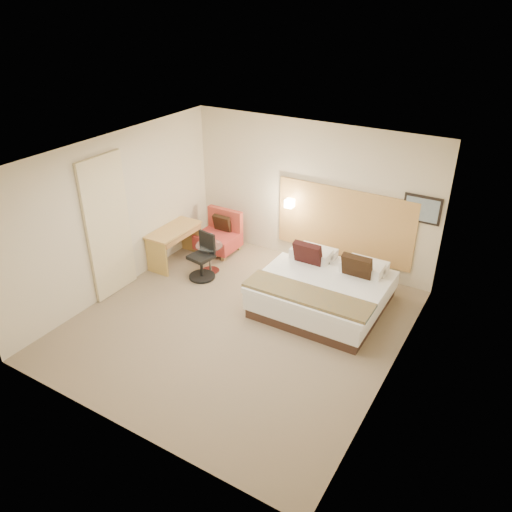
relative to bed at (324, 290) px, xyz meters
The scene contains 20 objects.
floor 1.52m from the bed, 129.42° to the right, with size 4.80×5.00×0.02m, color #806D56.
ceiling 2.82m from the bed, 129.42° to the right, with size 4.80×5.00×0.02m, color silver.
wall_back 1.95m from the bed, 124.60° to the left, with size 4.80×0.02×2.70m, color beige.
wall_front 3.91m from the bed, 104.44° to the right, with size 4.80×0.02×2.70m, color beige.
wall_left 3.69m from the bed, 161.13° to the right, with size 0.02×5.00×2.70m, color beige.
wall_right 2.13m from the bed, 37.95° to the right, with size 0.02×5.00×2.70m, color beige.
headboard_panel 1.49m from the bed, 100.33° to the left, with size 2.60×0.04×1.30m, color #BC8949.
art_frame 2.08m from the bed, 51.06° to the left, with size 0.62×0.03×0.47m, color black.
art_canvas 2.07m from the bed, 50.64° to the left, with size 0.54×0.01×0.39m, color slate.
lamp_arm 2.00m from the bed, 135.37° to the left, with size 0.02×0.02×0.12m, color silver.
lamp_shade 1.96m from the bed, 136.75° to the left, with size 0.15×0.15×0.15m, color #FBE9C3.
curtain 3.70m from the bed, 157.09° to the right, with size 0.06×0.90×2.42m, color beige.
bottle_a 2.38m from the bed, behind, with size 0.06×0.06×0.20m, color #86B3CF.
bottle_b 2.31m from the bed, behind, with size 0.06×0.06×0.20m, color #7898BA.
menu_folder 2.25m from the bed, behind, with size 0.13×0.05×0.22m, color #331C15.
bed is the anchor object (origin of this frame).
lounge_chair 2.74m from the bed, 163.08° to the left, with size 0.78×0.68×0.82m.
side_table 2.29m from the bed, behind, with size 0.51×0.51×0.55m.
desk 3.07m from the bed, behind, with size 0.53×1.13×0.71m.
desk_chair 2.29m from the bed, behind, with size 0.55×0.55×0.85m.
Camera 1 is at (3.54, -5.40, 4.70)m, focal length 35.00 mm.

